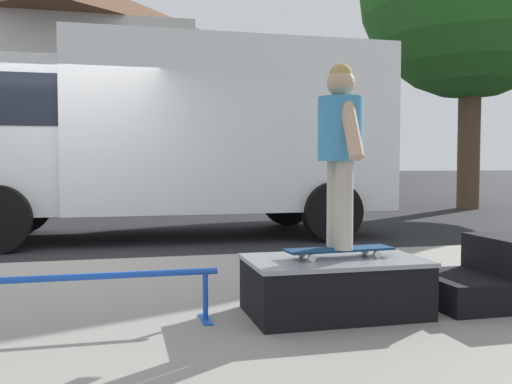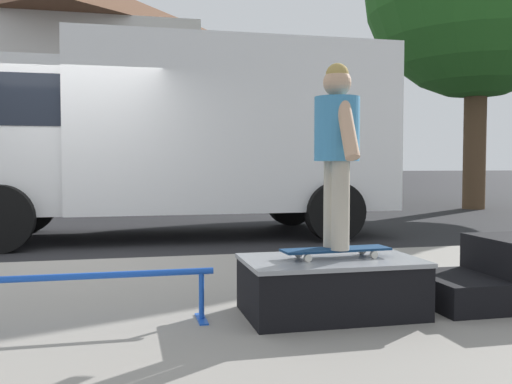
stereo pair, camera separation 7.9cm
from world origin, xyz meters
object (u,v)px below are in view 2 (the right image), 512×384
skate_box (331,284)px  box_truck (169,131)px  skateboard (336,250)px  grind_rail (87,286)px  skater_kid (337,140)px  kicker_ramp (498,277)px

skate_box → box_truck: bearing=97.3°
box_truck → skateboard: bearing=-82.3°
skate_box → grind_rail: size_ratio=0.74×
skateboard → skater_kid: size_ratio=0.61×
kicker_ramp → skateboard: bearing=179.9°
kicker_ramp → skateboard: size_ratio=1.27×
kicker_ramp → skateboard: (-1.31, 0.00, 0.25)m
skater_kid → skate_box: bearing=-176.4°
skate_box → skater_kid: (0.04, 0.00, 1.01)m
skateboard → box_truck: (-0.74, 5.46, 1.13)m
skate_box → grind_rail: skate_box is taller
kicker_ramp → grind_rail: (-2.99, 0.06, 0.07)m
kicker_ramp → grind_rail: kicker_ramp is taller
grind_rail → skater_kid: skater_kid is taller
box_truck → grind_rail: bearing=-100.0°
kicker_ramp → box_truck: 5.99m
grind_rail → box_truck: size_ratio=0.24×
grind_rail → skateboard: 1.70m
grind_rail → box_truck: box_truck is taller
skate_box → grind_rail: bearing=177.9°
grind_rail → kicker_ramp: bearing=-1.1°
grind_rail → skateboard: (1.69, -0.06, 0.18)m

